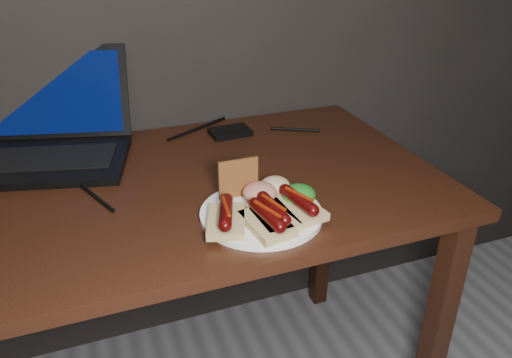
% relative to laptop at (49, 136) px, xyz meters
% --- Properties ---
extents(desk, '(1.40, 0.70, 0.75)m').
position_rel_laptop_xyz_m(desk, '(0.17, -0.26, -0.14)').
color(desk, '#371C0D').
rests_on(desk, ground).
extents(laptop, '(0.45, 0.43, 0.25)m').
position_rel_laptop_xyz_m(laptop, '(0.00, 0.00, 0.00)').
color(laptop, black).
rests_on(laptop, desk).
extents(hard_drive, '(0.11, 0.08, 0.02)m').
position_rel_laptop_xyz_m(hard_drive, '(0.46, -0.03, -0.05)').
color(hard_drive, black).
rests_on(hard_drive, desk).
extents(desk_cables, '(0.96, 0.44, 0.01)m').
position_rel_laptop_xyz_m(desk_cables, '(0.19, -0.10, -0.05)').
color(desk_cables, black).
rests_on(desk_cables, desk).
extents(plate, '(0.31, 0.31, 0.01)m').
position_rel_laptop_xyz_m(plate, '(0.39, -0.46, -0.05)').
color(plate, white).
rests_on(plate, desk).
extents(bread_sausage_left, '(0.10, 0.13, 0.04)m').
position_rel_laptop_xyz_m(bread_sausage_left, '(0.31, -0.49, -0.02)').
color(bread_sausage_left, '#D7BB7E').
rests_on(bread_sausage_left, plate).
extents(bread_sausage_center, '(0.08, 0.12, 0.04)m').
position_rel_laptop_xyz_m(bread_sausage_center, '(0.40, -0.50, -0.02)').
color(bread_sausage_center, '#D7BB7E').
rests_on(bread_sausage_center, plate).
extents(bread_sausage_right, '(0.09, 0.13, 0.04)m').
position_rel_laptop_xyz_m(bread_sausage_right, '(0.46, -0.49, -0.02)').
color(bread_sausage_right, '#D7BB7E').
rests_on(bread_sausage_right, plate).
extents(bread_sausage_extra, '(0.08, 0.12, 0.04)m').
position_rel_laptop_xyz_m(bread_sausage_extra, '(0.38, -0.52, -0.02)').
color(bread_sausage_extra, '#D7BB7E').
rests_on(bread_sausage_extra, plate).
extents(crispbread, '(0.09, 0.01, 0.08)m').
position_rel_laptop_xyz_m(crispbread, '(0.37, -0.39, 0.00)').
color(crispbread, '#985929').
rests_on(crispbread, plate).
extents(salad_greens, '(0.07, 0.07, 0.04)m').
position_rel_laptop_xyz_m(salad_greens, '(0.47, -0.46, -0.02)').
color(salad_greens, '#115716').
rests_on(salad_greens, plate).
extents(salsa_mound, '(0.07, 0.07, 0.04)m').
position_rel_laptop_xyz_m(salsa_mound, '(0.40, -0.42, -0.02)').
color(salsa_mound, '#A51016').
rests_on(salsa_mound, plate).
extents(coleslaw_mound, '(0.06, 0.06, 0.04)m').
position_rel_laptop_xyz_m(coleslaw_mound, '(0.44, -0.40, -0.02)').
color(coleslaw_mound, beige).
rests_on(coleslaw_mound, plate).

